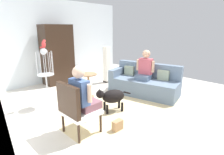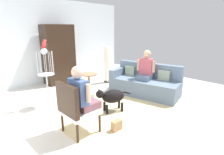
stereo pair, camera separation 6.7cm
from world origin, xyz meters
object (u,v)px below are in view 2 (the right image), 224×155
at_px(parrot, 44,44).
at_px(armoire_cabinet, 59,55).
at_px(person_on_couch, 146,67).
at_px(person_on_armchair, 81,93).
at_px(column_lamp, 108,65).
at_px(handbag, 117,125).
at_px(armchair, 74,107).
at_px(couch, 144,83).
at_px(round_end_table, 89,82).
at_px(bird_cage_stand, 47,80).
at_px(dog, 112,96).

xyz_separation_m(parrot, armoire_cabinet, (1.20, 1.63, -0.53)).
distance_m(person_on_couch, person_on_armchair, 2.45).
xyz_separation_m(column_lamp, handbag, (-2.01, -2.40, -0.52)).
bearing_deg(armchair, person_on_armchair, -0.20).
height_order(couch, round_end_table, couch).
height_order(round_end_table, armoire_cabinet, armoire_cabinet).
relative_size(person_on_armchair, parrot, 4.30).
xyz_separation_m(person_on_couch, handbag, (-1.96, -0.77, -0.70)).
distance_m(round_end_table, bird_cage_stand, 1.13).
bearing_deg(dog, person_on_armchair, -167.66).
bearing_deg(handbag, person_on_armchair, 137.65).
xyz_separation_m(armchair, person_on_armchair, (0.17, -0.00, 0.21)).
distance_m(couch, person_on_armchair, 2.52).
distance_m(column_lamp, armoire_cabinet, 1.71).
distance_m(dog, handbag, 0.85).
bearing_deg(person_on_armchair, round_end_table, 48.53).
xyz_separation_m(person_on_couch, column_lamp, (0.05, 1.62, -0.18)).
xyz_separation_m(round_end_table, handbag, (-0.66, -1.71, -0.33)).
distance_m(round_end_table, dog, 1.08).
xyz_separation_m(armchair, armoire_cabinet, (1.44, 3.12, 0.44)).
height_order(dog, column_lamp, column_lamp).
distance_m(dog, parrot, 1.94).
xyz_separation_m(couch, handbag, (-1.98, -0.81, -0.22)).
relative_size(person_on_couch, round_end_table, 1.22).
relative_size(round_end_table, parrot, 3.52).
bearing_deg(round_end_table, armoire_cabinet, 85.71).
relative_size(dog, parrot, 4.09).
distance_m(armchair, person_on_couch, 2.63).
height_order(couch, armoire_cabinet, armoire_cabinet).
relative_size(armchair, bird_cage_stand, 0.68).
bearing_deg(parrot, armoire_cabinet, 53.65).
bearing_deg(bird_cage_stand, armoire_cabinet, 53.19).
bearing_deg(handbag, bird_cage_stand, 102.28).
bearing_deg(armchair, couch, 8.35).
bearing_deg(person_on_armchair, column_lamp, 38.50).
height_order(couch, dog, couch).
relative_size(armoire_cabinet, handbag, 9.57).
height_order(dog, handbag, dog).
relative_size(dog, handbag, 3.80).
height_order(person_on_couch, bird_cage_stand, bird_cage_stand).
bearing_deg(armchair, armoire_cabinet, 65.26).
height_order(person_on_couch, handbag, person_on_couch).
height_order(couch, person_on_couch, person_on_couch).
bearing_deg(handbag, armoire_cabinet, 77.28).
xyz_separation_m(couch, person_on_armchair, (-2.45, -0.38, 0.44)).
height_order(person_on_couch, parrot, parrot).
height_order(armchair, person_on_couch, person_on_couch).
bearing_deg(couch, armchair, -171.65).
bearing_deg(armchair, bird_cage_stand, 81.66).
height_order(person_on_couch, person_on_armchair, person_on_couch).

